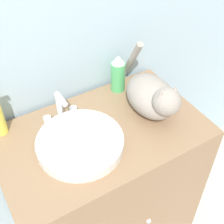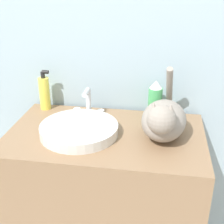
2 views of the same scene
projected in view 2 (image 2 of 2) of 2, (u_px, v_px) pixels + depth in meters
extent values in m
cube|color=#9EB7C6|center=(116.00, 23.00, 1.41)|extent=(6.00, 0.05, 2.50)
cube|color=#8C6B4C|center=(106.00, 211.00, 1.49)|extent=(0.83, 0.50, 0.85)
cylinder|color=silver|center=(79.00, 130.00, 1.30)|extent=(0.33, 0.33, 0.04)
cylinder|color=silver|center=(89.00, 103.00, 1.44)|extent=(0.02, 0.02, 0.13)
cylinder|color=silver|center=(86.00, 92.00, 1.38)|extent=(0.02, 0.07, 0.02)
cylinder|color=white|center=(77.00, 112.00, 1.47)|extent=(0.03, 0.03, 0.03)
cylinder|color=white|center=(101.00, 113.00, 1.45)|extent=(0.03, 0.03, 0.03)
ellipsoid|color=gray|center=(164.00, 120.00, 1.26)|extent=(0.20, 0.27, 0.15)
sphere|color=gray|center=(161.00, 119.00, 1.14)|extent=(0.12, 0.12, 0.11)
cone|color=gray|center=(154.00, 107.00, 1.13)|extent=(0.04, 0.04, 0.04)
cone|color=gray|center=(171.00, 109.00, 1.11)|extent=(0.04, 0.04, 0.04)
cylinder|color=gray|center=(169.00, 86.00, 1.36)|extent=(0.04, 0.13, 0.20)
cylinder|color=#EADB4C|center=(45.00, 93.00, 1.51)|extent=(0.05, 0.05, 0.16)
cylinder|color=black|center=(43.00, 75.00, 1.47)|extent=(0.02, 0.02, 0.03)
cylinder|color=black|center=(45.00, 72.00, 1.46)|extent=(0.03, 0.02, 0.02)
cylinder|color=#4CB266|center=(155.00, 102.00, 1.43)|extent=(0.06, 0.06, 0.14)
cone|color=white|center=(156.00, 84.00, 1.39)|extent=(0.06, 0.06, 0.04)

